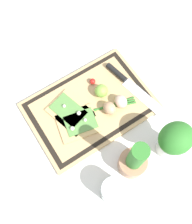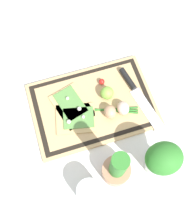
{
  "view_description": "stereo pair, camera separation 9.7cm",
  "coord_description": "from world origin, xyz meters",
  "px_view_note": "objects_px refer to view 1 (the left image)",
  "views": [
    {
      "loc": [
        0.19,
        0.34,
        0.94
      ],
      "look_at": [
        0.0,
        0.04,
        0.03
      ],
      "focal_mm": 42.0,
      "sensor_mm": 36.0,
      "label": 1
    },
    {
      "loc": [
        0.11,
        0.38,
        0.94
      ],
      "look_at": [
        0.0,
        0.04,
        0.03
      ],
      "focal_mm": 42.0,
      "sensor_mm": 36.0,
      "label": 2
    }
  ],
  "objects_px": {
    "egg_pink": "(121,101)",
    "lime": "(101,91)",
    "pizza_slice_near": "(70,112)",
    "knife": "(125,80)",
    "egg_brown": "(109,108)",
    "sauce_jar": "(113,191)",
    "herb_glass": "(174,140)",
    "herb_pot": "(134,161)",
    "cherry_tomato_red": "(92,81)",
    "pizza_slice_far": "(78,123)"
  },
  "relations": [
    {
      "from": "egg_pink",
      "to": "lime",
      "type": "bearing_deg",
      "value": -63.41
    },
    {
      "from": "herb_pot",
      "to": "sauce_jar",
      "type": "relative_size",
      "value": 2.51
    },
    {
      "from": "knife",
      "to": "egg_pink",
      "type": "xyz_separation_m",
      "value": [
        0.07,
        0.07,
        0.01
      ]
    },
    {
      "from": "pizza_slice_far",
      "to": "sauce_jar",
      "type": "xyz_separation_m",
      "value": [
        0.03,
        0.27,
        0.02
      ]
    },
    {
      "from": "herb_pot",
      "to": "sauce_jar",
      "type": "distance_m",
      "value": 0.12
    },
    {
      "from": "egg_pink",
      "to": "herb_glass",
      "type": "distance_m",
      "value": 0.25
    },
    {
      "from": "pizza_slice_near",
      "to": "herb_glass",
      "type": "height_order",
      "value": "herb_glass"
    },
    {
      "from": "cherry_tomato_red",
      "to": "egg_pink",
      "type": "bearing_deg",
      "value": 106.52
    },
    {
      "from": "egg_brown",
      "to": "lime",
      "type": "distance_m",
      "value": 0.08
    },
    {
      "from": "lime",
      "to": "pizza_slice_near",
      "type": "bearing_deg",
      "value": 0.34
    },
    {
      "from": "knife",
      "to": "egg_brown",
      "type": "bearing_deg",
      "value": 29.4
    },
    {
      "from": "knife",
      "to": "lime",
      "type": "relative_size",
      "value": 5.73
    },
    {
      "from": "cherry_tomato_red",
      "to": "herb_pot",
      "type": "distance_m",
      "value": 0.35
    },
    {
      "from": "pizza_slice_far",
      "to": "herb_glass",
      "type": "relative_size",
      "value": 0.89
    },
    {
      "from": "lime",
      "to": "sauce_jar",
      "type": "relative_size",
      "value": 0.56
    },
    {
      "from": "lime",
      "to": "cherry_tomato_red",
      "type": "height_order",
      "value": "lime"
    },
    {
      "from": "knife",
      "to": "egg_brown",
      "type": "xyz_separation_m",
      "value": [
        0.12,
        0.07,
        0.01
      ]
    },
    {
      "from": "cherry_tomato_red",
      "to": "lime",
      "type": "bearing_deg",
      "value": 91.92
    },
    {
      "from": "cherry_tomato_red",
      "to": "herb_pot",
      "type": "relative_size",
      "value": 0.1
    },
    {
      "from": "cherry_tomato_red",
      "to": "herb_glass",
      "type": "distance_m",
      "value": 0.38
    },
    {
      "from": "knife",
      "to": "herb_pot",
      "type": "height_order",
      "value": "herb_pot"
    },
    {
      "from": "knife",
      "to": "sauce_jar",
      "type": "distance_m",
      "value": 0.43
    },
    {
      "from": "lime",
      "to": "cherry_tomato_red",
      "type": "relative_size",
      "value": 2.21
    },
    {
      "from": "knife",
      "to": "cherry_tomato_red",
      "type": "height_order",
      "value": "cherry_tomato_red"
    },
    {
      "from": "egg_brown",
      "to": "cherry_tomato_red",
      "type": "height_order",
      "value": "egg_brown"
    },
    {
      "from": "egg_pink",
      "to": "herb_glass",
      "type": "relative_size",
      "value": 0.28
    },
    {
      "from": "pizza_slice_far",
      "to": "knife",
      "type": "bearing_deg",
      "value": -168.42
    },
    {
      "from": "egg_pink",
      "to": "lime",
      "type": "relative_size",
      "value": 1.04
    },
    {
      "from": "pizza_slice_far",
      "to": "lime",
      "type": "height_order",
      "value": "lime"
    },
    {
      "from": "pizza_slice_near",
      "to": "egg_pink",
      "type": "xyz_separation_m",
      "value": [
        -0.18,
        0.08,
        0.02
      ]
    },
    {
      "from": "egg_pink",
      "to": "lime",
      "type": "distance_m",
      "value": 0.09
    },
    {
      "from": "pizza_slice_near",
      "to": "cherry_tomato_red",
      "type": "xyz_separation_m",
      "value": [
        -0.14,
        -0.06,
        0.01
      ]
    },
    {
      "from": "egg_pink",
      "to": "herb_pot",
      "type": "xyz_separation_m",
      "value": [
        0.1,
        0.21,
        0.04
      ]
    },
    {
      "from": "egg_brown",
      "to": "lime",
      "type": "bearing_deg",
      "value": -99.78
    },
    {
      "from": "pizza_slice_near",
      "to": "egg_pink",
      "type": "bearing_deg",
      "value": 157.19
    },
    {
      "from": "pizza_slice_near",
      "to": "herb_glass",
      "type": "xyz_separation_m",
      "value": [
        -0.22,
        0.31,
        0.09
      ]
    },
    {
      "from": "pizza_slice_near",
      "to": "sauce_jar",
      "type": "relative_size",
      "value": 2.07
    },
    {
      "from": "egg_pink",
      "to": "herb_glass",
      "type": "height_order",
      "value": "herb_glass"
    },
    {
      "from": "lime",
      "to": "sauce_jar",
      "type": "xyz_separation_m",
      "value": [
        0.17,
        0.33,
        -0.0
      ]
    },
    {
      "from": "egg_brown",
      "to": "egg_pink",
      "type": "height_order",
      "value": "same"
    },
    {
      "from": "herb_glass",
      "to": "sauce_jar",
      "type": "bearing_deg",
      "value": 4.48
    },
    {
      "from": "egg_pink",
      "to": "herb_pot",
      "type": "bearing_deg",
      "value": 65.04
    },
    {
      "from": "egg_brown",
      "to": "pizza_slice_near",
      "type": "bearing_deg",
      "value": -30.22
    },
    {
      "from": "knife",
      "to": "sauce_jar",
      "type": "relative_size",
      "value": 3.2
    },
    {
      "from": "pizza_slice_near",
      "to": "herb_pot",
      "type": "bearing_deg",
      "value": 105.64
    },
    {
      "from": "cherry_tomato_red",
      "to": "sauce_jar",
      "type": "xyz_separation_m",
      "value": [
        0.17,
        0.39,
        0.01
      ]
    },
    {
      "from": "pizza_slice_far",
      "to": "egg_brown",
      "type": "xyz_separation_m",
      "value": [
        -0.13,
        0.02,
        0.02
      ]
    },
    {
      "from": "pizza_slice_near",
      "to": "lime",
      "type": "distance_m",
      "value": 0.14
    },
    {
      "from": "knife",
      "to": "herb_pot",
      "type": "distance_m",
      "value": 0.33
    },
    {
      "from": "egg_brown",
      "to": "egg_pink",
      "type": "xyz_separation_m",
      "value": [
        -0.05,
        0.0,
        0.0
      ]
    }
  ]
}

